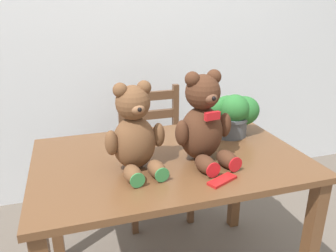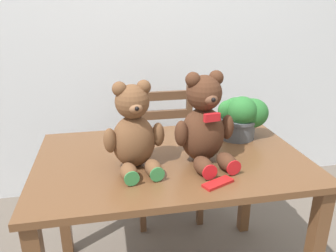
{
  "view_description": "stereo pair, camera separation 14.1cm",
  "coord_description": "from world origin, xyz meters",
  "px_view_note": "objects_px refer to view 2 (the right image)",
  "views": [
    {
      "loc": [
        -0.42,
        -0.93,
        1.43
      ],
      "look_at": [
        -0.03,
        0.34,
        0.94
      ],
      "focal_mm": 35.0,
      "sensor_mm": 36.0,
      "label": 1
    },
    {
      "loc": [
        -0.28,
        -0.96,
        1.43
      ],
      "look_at": [
        -0.03,
        0.34,
        0.94
      ],
      "focal_mm": 35.0,
      "sensor_mm": 36.0,
      "label": 2
    }
  ],
  "objects_px": {
    "teddy_bear_right": "(204,124)",
    "chocolate_bar": "(218,183)",
    "wooden_chair_behind": "(166,153)",
    "potted_plant": "(241,116)",
    "teddy_bear_left": "(134,132)"
  },
  "relations": [
    {
      "from": "wooden_chair_behind",
      "to": "potted_plant",
      "type": "bearing_deg",
      "value": 120.11
    },
    {
      "from": "teddy_bear_left",
      "to": "teddy_bear_right",
      "type": "distance_m",
      "value": 0.31
    },
    {
      "from": "teddy_bear_right",
      "to": "chocolate_bar",
      "type": "xyz_separation_m",
      "value": [
        -0.0,
        -0.22,
        -0.17
      ]
    },
    {
      "from": "wooden_chair_behind",
      "to": "teddy_bear_left",
      "type": "xyz_separation_m",
      "value": [
        -0.28,
        -0.76,
        0.47
      ]
    },
    {
      "from": "teddy_bear_right",
      "to": "chocolate_bar",
      "type": "distance_m",
      "value": 0.28
    },
    {
      "from": "teddy_bear_left",
      "to": "potted_plant",
      "type": "xyz_separation_m",
      "value": [
        0.58,
        0.24,
        -0.04
      ]
    },
    {
      "from": "wooden_chair_behind",
      "to": "teddy_bear_right",
      "type": "xyz_separation_m",
      "value": [
        0.03,
        -0.76,
        0.49
      ]
    },
    {
      "from": "potted_plant",
      "to": "teddy_bear_left",
      "type": "bearing_deg",
      "value": -158.04
    },
    {
      "from": "wooden_chair_behind",
      "to": "teddy_bear_left",
      "type": "bearing_deg",
      "value": 69.78
    },
    {
      "from": "wooden_chair_behind",
      "to": "potted_plant",
      "type": "height_order",
      "value": "potted_plant"
    },
    {
      "from": "chocolate_bar",
      "to": "teddy_bear_left",
      "type": "bearing_deg",
      "value": 144.36
    },
    {
      "from": "teddy_bear_left",
      "to": "chocolate_bar",
      "type": "bearing_deg",
      "value": 136.7
    },
    {
      "from": "teddy_bear_left",
      "to": "wooden_chair_behind",
      "type": "bearing_deg",
      "value": -117.88
    },
    {
      "from": "wooden_chair_behind",
      "to": "potted_plant",
      "type": "relative_size",
      "value": 3.42
    },
    {
      "from": "teddy_bear_left",
      "to": "teddy_bear_right",
      "type": "bearing_deg",
      "value": 172.15
    }
  ]
}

